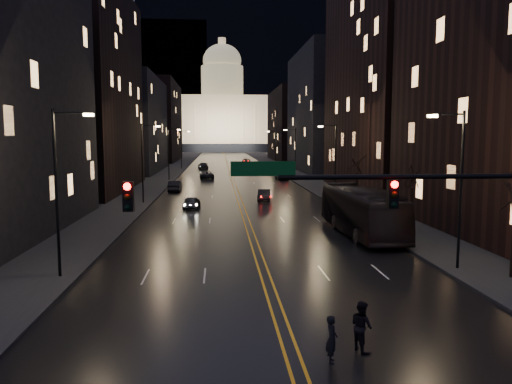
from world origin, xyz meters
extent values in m
plane|color=black|center=(0.00, 0.00, 0.00)|extent=(900.00, 900.00, 0.00)
cube|color=black|center=(0.00, 130.00, 0.01)|extent=(20.00, 320.00, 0.02)
cube|color=black|center=(-14.00, 130.00, 0.08)|extent=(8.00, 320.00, 0.16)
cube|color=black|center=(14.00, 130.00, 0.08)|extent=(8.00, 320.00, 0.16)
cube|color=orange|center=(0.00, 130.00, 0.03)|extent=(0.62, 320.00, 0.01)
cube|color=black|center=(-21.00, 54.00, 14.00)|extent=(12.00, 30.00, 28.00)
cube|color=black|center=(-21.00, 92.00, 10.00)|extent=(12.00, 34.00, 20.00)
cube|color=black|center=(-21.00, 140.00, 12.00)|extent=(12.00, 40.00, 24.00)
cube|color=black|center=(21.00, 50.00, 19.00)|extent=(12.00, 30.00, 38.00)
cube|color=black|center=(21.00, 92.00, 13.00)|extent=(12.00, 34.00, 26.00)
cube|color=black|center=(21.00, 140.00, 11.00)|extent=(12.00, 40.00, 22.00)
cube|color=black|center=(40.00, 380.00, 65.00)|extent=(520.00, 60.00, 130.00)
cube|color=black|center=(0.00, 250.00, 2.00)|extent=(90.00, 50.00, 4.00)
cube|color=#FFD593|center=(0.00, 250.00, 16.00)|extent=(80.00, 36.00, 24.00)
cylinder|color=beige|center=(0.00, 250.00, 36.00)|extent=(22.00, 22.00, 16.00)
ellipsoid|color=beige|center=(0.00, 250.00, 47.00)|extent=(20.00, 20.00, 17.00)
cylinder|color=#FFD593|center=(0.00, 250.00, 55.50)|extent=(4.00, 4.00, 6.00)
cylinder|color=black|center=(5.50, 0.00, 6.20)|extent=(12.00, 0.18, 0.18)
cube|color=black|center=(-5.50, 0.00, 5.60)|extent=(0.35, 0.30, 1.00)
cube|color=black|center=(3.50, 0.00, 5.60)|extent=(0.35, 0.30, 1.00)
sphere|color=#FF0705|center=(-5.50, -0.18, 5.95)|extent=(0.24, 0.24, 0.24)
sphere|color=#FF0705|center=(3.50, -0.18, 5.95)|extent=(0.24, 0.24, 0.24)
cube|color=#053F14|center=(-1.00, 0.00, 6.50)|extent=(2.20, 0.06, 0.50)
cylinder|color=black|center=(11.00, 10.00, 4.50)|extent=(0.16, 0.16, 9.00)
cylinder|color=black|center=(10.10, 10.00, 8.80)|extent=(1.80, 0.10, 0.10)
cube|color=#FFD399|center=(9.20, 10.00, 8.70)|extent=(0.50, 0.25, 0.15)
cylinder|color=black|center=(-11.00, 10.00, 4.50)|extent=(0.16, 0.16, 9.00)
cylinder|color=black|center=(-10.10, 10.00, 8.80)|extent=(1.80, 0.10, 0.10)
cube|color=#FFD399|center=(-9.20, 10.00, 8.70)|extent=(0.50, 0.25, 0.15)
cylinder|color=black|center=(11.00, 40.00, 4.50)|extent=(0.16, 0.16, 9.00)
cylinder|color=black|center=(10.10, 40.00, 8.80)|extent=(1.80, 0.10, 0.10)
cube|color=#FFD399|center=(9.20, 40.00, 8.70)|extent=(0.50, 0.25, 0.15)
cylinder|color=black|center=(-11.00, 40.00, 4.50)|extent=(0.16, 0.16, 9.00)
cylinder|color=black|center=(-10.10, 40.00, 8.80)|extent=(1.80, 0.10, 0.10)
cube|color=#FFD399|center=(-9.20, 40.00, 8.70)|extent=(0.50, 0.25, 0.15)
cylinder|color=black|center=(11.00, 70.00, 4.50)|extent=(0.16, 0.16, 9.00)
cylinder|color=black|center=(10.10, 70.00, 8.80)|extent=(1.80, 0.10, 0.10)
cube|color=#FFD399|center=(9.20, 70.00, 8.70)|extent=(0.50, 0.25, 0.15)
cylinder|color=black|center=(-11.00, 70.00, 4.50)|extent=(0.16, 0.16, 9.00)
cylinder|color=black|center=(-10.10, 70.00, 8.80)|extent=(1.80, 0.10, 0.10)
cube|color=#FFD399|center=(-9.20, 70.00, 8.70)|extent=(0.50, 0.25, 0.15)
cylinder|color=black|center=(11.00, 100.00, 4.50)|extent=(0.16, 0.16, 9.00)
cylinder|color=black|center=(10.10, 100.00, 8.80)|extent=(1.80, 0.10, 0.10)
cube|color=#FFD399|center=(9.20, 100.00, 8.70)|extent=(0.50, 0.25, 0.15)
cylinder|color=black|center=(-11.00, 100.00, 4.50)|extent=(0.16, 0.16, 9.00)
cylinder|color=black|center=(-10.10, 100.00, 8.80)|extent=(1.80, 0.10, 0.10)
cube|color=#FFD399|center=(-9.20, 100.00, 8.70)|extent=(0.50, 0.25, 0.15)
cylinder|color=black|center=(13.00, 22.00, 1.75)|extent=(0.24, 0.24, 3.50)
cylinder|color=black|center=(13.00, 38.00, 1.75)|extent=(0.24, 0.24, 3.50)
imported|color=black|center=(8.50, 20.73, 1.83)|extent=(3.47, 13.24, 3.66)
imported|color=black|center=(-5.34, 35.69, 0.67)|extent=(1.87, 4.06, 1.35)
imported|color=black|center=(-8.50, 52.56, 0.76)|extent=(1.62, 4.63, 1.52)
imported|color=black|center=(-4.57, 72.87, 0.71)|extent=(2.78, 5.28, 1.42)
imported|color=black|center=(-5.99, 99.59, 0.76)|extent=(2.69, 5.45, 1.52)
imported|color=black|center=(2.88, 41.40, 0.69)|extent=(1.97, 4.32, 1.37)
imported|color=black|center=(8.50, 68.87, 0.72)|extent=(2.17, 4.40, 1.44)
imported|color=black|center=(4.54, 93.74, 0.68)|extent=(1.94, 4.68, 1.35)
imported|color=black|center=(5.47, 125.80, 0.66)|extent=(2.73, 4.96, 1.32)
imported|color=black|center=(1.24, -0.89, 0.82)|extent=(0.48, 0.65, 1.64)
imported|color=black|center=(2.51, -0.04, 0.91)|extent=(0.78, 1.00, 1.82)
camera|label=1|loc=(-2.51, -16.71, 7.58)|focal=35.00mm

